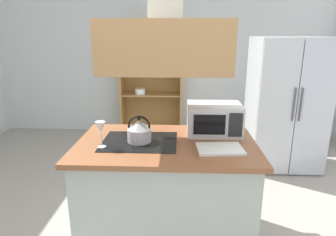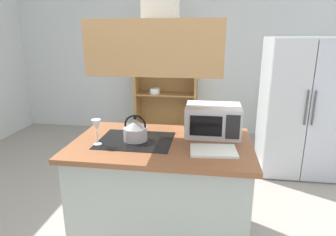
{
  "view_description": "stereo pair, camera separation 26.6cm",
  "coord_description": "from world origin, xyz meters",
  "px_view_note": "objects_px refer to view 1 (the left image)",
  "views": [
    {
      "loc": [
        0.29,
        -2.21,
        1.74
      ],
      "look_at": [
        0.18,
        0.34,
        1.0
      ],
      "focal_mm": 31.15,
      "sensor_mm": 36.0,
      "label": 1
    },
    {
      "loc": [
        0.55,
        -2.19,
        1.74
      ],
      "look_at": [
        0.18,
        0.34,
        1.0
      ],
      "focal_mm": 31.15,
      "sensor_mm": 36.0,
      "label": 2
    }
  ],
  "objects_px": {
    "dish_cabinet": "(152,90)",
    "microwave": "(214,119)",
    "refrigerator": "(285,104)",
    "kettle": "(139,131)",
    "cutting_board": "(220,149)",
    "wine_glass_on_counter": "(101,128)"
  },
  "relations": [
    {
      "from": "dish_cabinet",
      "to": "wine_glass_on_counter",
      "type": "bearing_deg",
      "value": -91.99
    },
    {
      "from": "kettle",
      "to": "microwave",
      "type": "xyz_separation_m",
      "value": [
        0.62,
        0.24,
        0.04
      ]
    },
    {
      "from": "dish_cabinet",
      "to": "kettle",
      "type": "distance_m",
      "value": 2.81
    },
    {
      "from": "wine_glass_on_counter",
      "to": "kettle",
      "type": "bearing_deg",
      "value": 25.75
    },
    {
      "from": "refrigerator",
      "to": "kettle",
      "type": "xyz_separation_m",
      "value": [
        -1.71,
        -1.58,
        0.14
      ]
    },
    {
      "from": "cutting_board",
      "to": "microwave",
      "type": "bearing_deg",
      "value": 91.18
    },
    {
      "from": "dish_cabinet",
      "to": "microwave",
      "type": "distance_m",
      "value": 2.69
    },
    {
      "from": "refrigerator",
      "to": "microwave",
      "type": "bearing_deg",
      "value": -128.96
    },
    {
      "from": "kettle",
      "to": "dish_cabinet",
      "type": "bearing_deg",
      "value": 93.52
    },
    {
      "from": "refrigerator",
      "to": "microwave",
      "type": "height_order",
      "value": "refrigerator"
    },
    {
      "from": "wine_glass_on_counter",
      "to": "microwave",
      "type": "bearing_deg",
      "value": 22.42
    },
    {
      "from": "refrigerator",
      "to": "microwave",
      "type": "xyz_separation_m",
      "value": [
        -1.09,
        -1.35,
        0.18
      ]
    },
    {
      "from": "dish_cabinet",
      "to": "wine_glass_on_counter",
      "type": "distance_m",
      "value": 2.94
    },
    {
      "from": "cutting_board",
      "to": "microwave",
      "type": "height_order",
      "value": "microwave"
    },
    {
      "from": "kettle",
      "to": "wine_glass_on_counter",
      "type": "height_order",
      "value": "kettle"
    },
    {
      "from": "refrigerator",
      "to": "dish_cabinet",
      "type": "height_order",
      "value": "dish_cabinet"
    },
    {
      "from": "refrigerator",
      "to": "wine_glass_on_counter",
      "type": "distance_m",
      "value": 2.63
    },
    {
      "from": "kettle",
      "to": "microwave",
      "type": "distance_m",
      "value": 0.67
    },
    {
      "from": "refrigerator",
      "to": "wine_glass_on_counter",
      "type": "bearing_deg",
      "value": -139.14
    },
    {
      "from": "kettle",
      "to": "cutting_board",
      "type": "xyz_separation_m",
      "value": [
        0.63,
        -0.15,
        -0.08
      ]
    },
    {
      "from": "wine_glass_on_counter",
      "to": "dish_cabinet",
      "type": "bearing_deg",
      "value": 88.01
    },
    {
      "from": "refrigerator",
      "to": "cutting_board",
      "type": "height_order",
      "value": "refrigerator"
    }
  ]
}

